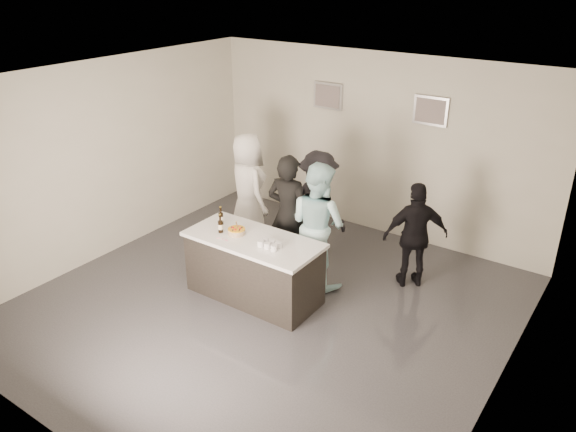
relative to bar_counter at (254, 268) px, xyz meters
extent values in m
plane|color=#3D3D42|center=(0.29, -0.10, -0.45)|extent=(6.00, 6.00, 0.00)
plane|color=white|center=(0.29, -0.10, 2.55)|extent=(6.00, 6.00, 0.00)
cube|color=beige|center=(0.29, 2.90, 1.05)|extent=(6.00, 0.04, 3.00)
cube|color=beige|center=(0.29, -3.10, 1.05)|extent=(6.00, 0.04, 3.00)
cube|color=beige|center=(-2.71, -0.10, 1.05)|extent=(0.04, 6.00, 3.00)
cube|color=beige|center=(3.29, -0.10, 1.05)|extent=(0.04, 6.00, 3.00)
cube|color=#B2B2B7|center=(-0.61, 2.87, 1.75)|extent=(0.54, 0.04, 0.44)
cube|color=#B2B2B7|center=(1.19, 2.87, 1.75)|extent=(0.54, 0.04, 0.44)
cube|color=white|center=(0.00, 0.00, 0.00)|extent=(1.86, 0.86, 0.90)
cylinder|color=#F9AF1A|center=(-0.26, -0.03, 0.49)|extent=(0.24, 0.24, 0.07)
cylinder|color=black|center=(-0.63, 0.09, 0.58)|extent=(0.07, 0.07, 0.26)
cylinder|color=black|center=(-0.47, -0.11, 0.58)|extent=(0.07, 0.07, 0.26)
cube|color=orange|center=(0.33, -0.08, 0.49)|extent=(0.30, 0.19, 0.08)
cube|color=pink|center=(-0.35, -0.24, 0.45)|extent=(0.24, 0.08, 0.01)
imported|color=black|center=(-0.02, 0.85, 0.46)|extent=(0.71, 0.50, 1.83)
imported|color=#B7EAF0|center=(0.48, 0.85, 0.45)|extent=(1.01, 0.86, 1.81)
imported|color=white|center=(-1.17, 1.36, 0.46)|extent=(1.05, 0.91, 1.82)
imported|color=black|center=(1.65, 1.55, 0.33)|extent=(0.95, 0.86, 1.55)
imported|color=black|center=(0.00, 1.62, 0.39)|extent=(1.19, 0.86, 1.67)
camera|label=1|loc=(4.17, -5.20, 3.80)|focal=35.00mm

